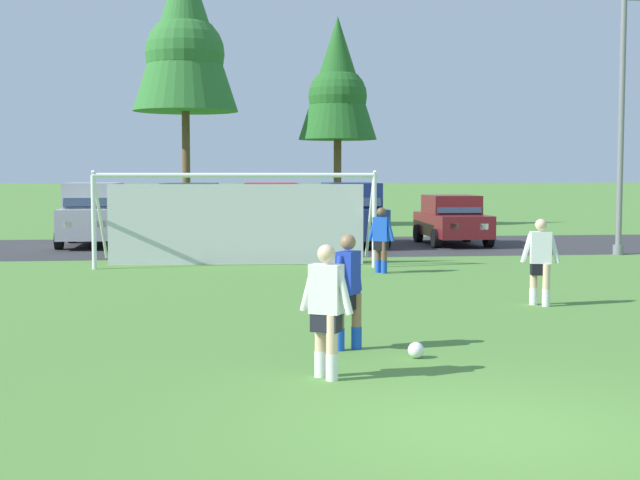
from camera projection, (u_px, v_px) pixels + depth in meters
name	position (u px, v px, depth m)	size (l,w,h in m)	color
ground_plane	(313.00, 268.00, 23.68)	(400.00, 400.00, 0.00)	#518438
parking_lot_strip	(289.00, 246.00, 30.72)	(52.00, 8.40, 0.01)	#333335
soccer_ball	(416.00, 350.00, 12.21)	(0.22, 0.22, 0.22)	white
soccer_goal	(236.00, 218.00, 24.41)	(7.52, 2.37, 2.57)	white
player_striker_near	(326.00, 312.00, 10.94)	(0.64, 0.51, 1.64)	beige
player_midfield_center	(540.00, 262.00, 17.00)	(0.72, 0.38, 1.64)	beige
player_defender_far	(381.00, 240.00, 22.55)	(0.63, 0.52, 1.64)	brown
player_winger_left	(348.00, 292.00, 12.74)	(0.52, 0.63, 1.64)	#936B4C
parked_car_slot_far_left	(94.00, 213.00, 31.00)	(2.14, 4.60, 2.16)	#B2B2BC
parked_car_slot_left	(190.00, 215.00, 30.11)	(2.34, 4.71, 2.16)	#194C2D
parked_car_slot_center_left	(271.00, 214.00, 30.68)	(2.30, 4.68, 2.16)	red
parked_car_slot_center	(351.00, 213.00, 31.02)	(2.20, 4.63, 2.16)	navy
parked_car_slot_center_right	(452.00, 220.00, 31.47)	(2.05, 4.21, 1.72)	maroon
tree_left_edge	(185.00, 34.00, 40.61)	(4.75, 4.75, 12.66)	brown
tree_mid_left	(338.00, 83.00, 41.69)	(3.64, 3.64, 9.70)	brown
street_lamp	(627.00, 122.00, 27.41)	(2.00, 0.32, 7.82)	slate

